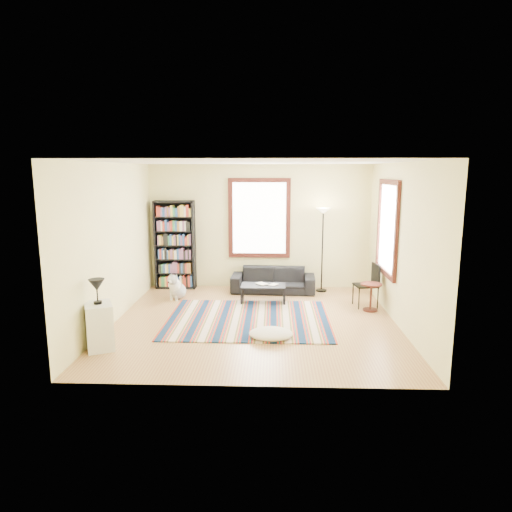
{
  "coord_description": "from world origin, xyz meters",
  "views": [
    {
      "loc": [
        0.31,
        -7.81,
        2.66
      ],
      "look_at": [
        0.0,
        0.5,
        1.1
      ],
      "focal_mm": 32.0,
      "sensor_mm": 36.0,
      "label": 1
    }
  ],
  "objects_px": {
    "floor_cushion": "(271,334)",
    "white_cabinet": "(99,326)",
    "coffee_table": "(263,294)",
    "folding_chair": "(366,285)",
    "side_table": "(371,297)",
    "floor_lamp": "(322,250)",
    "sofa": "(273,280)",
    "bookshelf": "(175,245)",
    "dog": "(178,286)"
  },
  "relations": [
    {
      "from": "floor_cushion",
      "to": "white_cabinet",
      "type": "distance_m",
      "value": 2.65
    },
    {
      "from": "folding_chair",
      "to": "white_cabinet",
      "type": "height_order",
      "value": "folding_chair"
    },
    {
      "from": "coffee_table",
      "to": "floor_cushion",
      "type": "height_order",
      "value": "coffee_table"
    },
    {
      "from": "bookshelf",
      "to": "folding_chair",
      "type": "relative_size",
      "value": 2.33
    },
    {
      "from": "white_cabinet",
      "to": "dog",
      "type": "xyz_separation_m",
      "value": [
        0.62,
        2.77,
        -0.08
      ]
    },
    {
      "from": "floor_cushion",
      "to": "floor_lamp",
      "type": "height_order",
      "value": "floor_lamp"
    },
    {
      "from": "sofa",
      "to": "side_table",
      "type": "relative_size",
      "value": 3.4
    },
    {
      "from": "coffee_table",
      "to": "white_cabinet",
      "type": "bearing_deg",
      "value": -133.37
    },
    {
      "from": "folding_chair",
      "to": "dog",
      "type": "bearing_deg",
      "value": 164.69
    },
    {
      "from": "coffee_table",
      "to": "side_table",
      "type": "bearing_deg",
      "value": -13.56
    },
    {
      "from": "floor_lamp",
      "to": "side_table",
      "type": "distance_m",
      "value": 1.76
    },
    {
      "from": "folding_chair",
      "to": "dog",
      "type": "distance_m",
      "value": 3.86
    },
    {
      "from": "coffee_table",
      "to": "side_table",
      "type": "xyz_separation_m",
      "value": [
        2.08,
        -0.5,
        0.09
      ]
    },
    {
      "from": "floor_lamp",
      "to": "side_table",
      "type": "height_order",
      "value": "floor_lamp"
    },
    {
      "from": "coffee_table",
      "to": "folding_chair",
      "type": "bearing_deg",
      "value": -6.26
    },
    {
      "from": "bookshelf",
      "to": "sofa",
      "type": "bearing_deg",
      "value": -6.91
    },
    {
      "from": "floor_cushion",
      "to": "floor_lamp",
      "type": "xyz_separation_m",
      "value": [
        1.11,
        3.0,
        0.84
      ]
    },
    {
      "from": "coffee_table",
      "to": "floor_lamp",
      "type": "bearing_deg",
      "value": 35.73
    },
    {
      "from": "coffee_table",
      "to": "dog",
      "type": "bearing_deg",
      "value": 173.55
    },
    {
      "from": "coffee_table",
      "to": "folding_chair",
      "type": "height_order",
      "value": "folding_chair"
    },
    {
      "from": "floor_lamp",
      "to": "white_cabinet",
      "type": "height_order",
      "value": "floor_lamp"
    },
    {
      "from": "floor_lamp",
      "to": "dog",
      "type": "bearing_deg",
      "value": -166.87
    },
    {
      "from": "sofa",
      "to": "bookshelf",
      "type": "relative_size",
      "value": 0.92
    },
    {
      "from": "white_cabinet",
      "to": "side_table",
      "type": "bearing_deg",
      "value": -0.4
    },
    {
      "from": "folding_chair",
      "to": "white_cabinet",
      "type": "xyz_separation_m",
      "value": [
        -4.45,
        -2.34,
        -0.08
      ]
    },
    {
      "from": "floor_cushion",
      "to": "dog",
      "type": "xyz_separation_m",
      "value": [
        -1.97,
        2.29,
        0.18
      ]
    },
    {
      "from": "dog",
      "to": "floor_cushion",
      "type": "bearing_deg",
      "value": -27.56
    },
    {
      "from": "folding_chair",
      "to": "coffee_table",
      "type": "bearing_deg",
      "value": 164.77
    },
    {
      "from": "side_table",
      "to": "dog",
      "type": "bearing_deg",
      "value": 169.7
    },
    {
      "from": "floor_cushion",
      "to": "folding_chair",
      "type": "bearing_deg",
      "value": 45.0
    },
    {
      "from": "coffee_table",
      "to": "white_cabinet",
      "type": "distance_m",
      "value": 3.53
    },
    {
      "from": "floor_lamp",
      "to": "folding_chair",
      "type": "height_order",
      "value": "floor_lamp"
    },
    {
      "from": "bookshelf",
      "to": "dog",
      "type": "xyz_separation_m",
      "value": [
        0.22,
        -0.89,
        -0.73
      ]
    },
    {
      "from": "folding_chair",
      "to": "dog",
      "type": "height_order",
      "value": "folding_chair"
    },
    {
      "from": "sofa",
      "to": "white_cabinet",
      "type": "distance_m",
      "value": 4.28
    },
    {
      "from": "dog",
      "to": "coffee_table",
      "type": "bearing_deg",
      "value": 15.17
    },
    {
      "from": "coffee_table",
      "to": "side_table",
      "type": "relative_size",
      "value": 1.67
    },
    {
      "from": "side_table",
      "to": "folding_chair",
      "type": "relative_size",
      "value": 0.63
    },
    {
      "from": "bookshelf",
      "to": "dog",
      "type": "relative_size",
      "value": 3.68
    },
    {
      "from": "floor_lamp",
      "to": "folding_chair",
      "type": "xyz_separation_m",
      "value": [
        0.75,
        -1.15,
        -0.5
      ]
    },
    {
      "from": "floor_cushion",
      "to": "white_cabinet",
      "type": "bearing_deg",
      "value": -169.49
    },
    {
      "from": "sofa",
      "to": "bookshelf",
      "type": "distance_m",
      "value": 2.36
    },
    {
      "from": "floor_lamp",
      "to": "side_table",
      "type": "bearing_deg",
      "value": -60.81
    },
    {
      "from": "side_table",
      "to": "white_cabinet",
      "type": "distance_m",
      "value": 4.95
    },
    {
      "from": "white_cabinet",
      "to": "sofa",
      "type": "bearing_deg",
      "value": 27.25
    },
    {
      "from": "folding_chair",
      "to": "dog",
      "type": "xyz_separation_m",
      "value": [
        -3.83,
        0.43,
        -0.16
      ]
    },
    {
      "from": "floor_lamp",
      "to": "white_cabinet",
      "type": "xyz_separation_m",
      "value": [
        -3.7,
        -3.49,
        -0.58
      ]
    },
    {
      "from": "coffee_table",
      "to": "dog",
      "type": "distance_m",
      "value": 1.82
    },
    {
      "from": "sofa",
      "to": "folding_chair",
      "type": "height_order",
      "value": "folding_chair"
    },
    {
      "from": "coffee_table",
      "to": "floor_cushion",
      "type": "xyz_separation_m",
      "value": [
        0.17,
        -2.08,
        -0.09
      ]
    }
  ]
}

